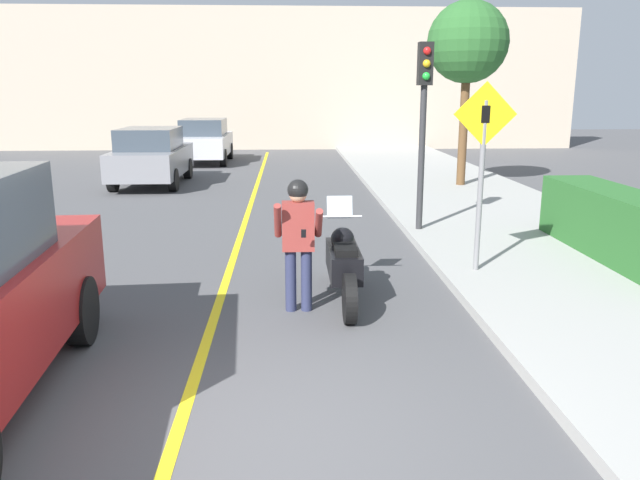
{
  "coord_description": "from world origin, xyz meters",
  "views": [
    {
      "loc": [
        0.34,
        -4.43,
        2.75
      ],
      "look_at": [
        0.76,
        3.73,
        0.78
      ],
      "focal_mm": 35.0,
      "sensor_mm": 36.0,
      "label": 1
    }
  ],
  "objects": [
    {
      "name": "motorcycle",
      "position": [
        1.06,
        3.54,
        0.5
      ],
      "size": [
        0.62,
        2.37,
        1.29
      ],
      "color": "black",
      "rests_on": "ground"
    },
    {
      "name": "person_biker",
      "position": [
        0.46,
        3.12,
        1.03
      ],
      "size": [
        0.59,
        0.47,
        1.69
      ],
      "color": "#282D4C",
      "rests_on": "ground"
    },
    {
      "name": "crossing_sign",
      "position": [
        3.12,
        4.39,
        1.78
      ],
      "size": [
        0.91,
        0.08,
        2.73
      ],
      "color": "slate",
      "rests_on": "sidewalk_curb"
    },
    {
      "name": "parked_car_silver",
      "position": [
        -2.88,
        20.03,
        0.86
      ],
      "size": [
        1.88,
        4.2,
        1.68
      ],
      "color": "black",
      "rests_on": "ground"
    },
    {
      "name": "hedge_row",
      "position": [
        5.6,
        4.89,
        0.66
      ],
      "size": [
        0.9,
        4.32,
        1.04
      ],
      "color": "#286028",
      "rests_on": "sidewalk_curb"
    },
    {
      "name": "street_tree",
      "position": [
        5.22,
        12.92,
        3.97
      ],
      "size": [
        2.19,
        2.19,
        4.97
      ],
      "color": "brown",
      "rests_on": "sidewalk_curb"
    },
    {
      "name": "parked_car_grey",
      "position": [
        -3.69,
        14.22,
        0.86
      ],
      "size": [
        1.88,
        4.2,
        1.68
      ],
      "color": "black",
      "rests_on": "ground"
    },
    {
      "name": "road_center_line",
      "position": [
        -0.6,
        6.0,
        0.0
      ],
      "size": [
        0.12,
        36.0,
        0.01
      ],
      "color": "yellow",
      "rests_on": "ground"
    },
    {
      "name": "sidewalk_curb",
      "position": [
        4.8,
        4.0,
        0.07
      ],
      "size": [
        4.4,
        44.0,
        0.14
      ],
      "color": "#9E9E99",
      "rests_on": "ground"
    },
    {
      "name": "building_backdrop",
      "position": [
        0.0,
        26.0,
        3.23
      ],
      "size": [
        28.0,
        1.2,
        6.46
      ],
      "color": "#B2A38E",
      "rests_on": "ground"
    },
    {
      "name": "ground_plane",
      "position": [
        0.0,
        0.0,
        0.0
      ],
      "size": [
        80.0,
        80.0,
        0.0
      ],
      "primitive_type": "plane",
      "color": "#4C4C4F"
    },
    {
      "name": "traffic_light",
      "position": [
        2.85,
        7.22,
        2.55
      ],
      "size": [
        0.26,
        0.3,
        3.46
      ],
      "color": "#2D2D30",
      "rests_on": "sidewalk_curb"
    }
  ]
}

